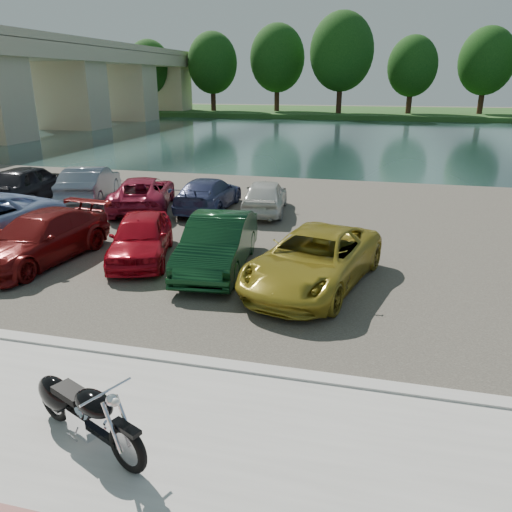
{
  "coord_description": "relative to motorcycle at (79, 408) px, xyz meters",
  "views": [
    {
      "loc": [
        2.95,
        -5.19,
        4.79
      ],
      "look_at": [
        0.44,
        4.94,
        1.1
      ],
      "focal_mm": 35.0,
      "sensor_mm": 36.0,
      "label": 1
    }
  ],
  "objects": [
    {
      "name": "river",
      "position": [
        0.78,
        40.22,
        -0.56
      ],
      "size": [
        120.0,
        40.0,
        0.0
      ],
      "primitive_type": "cube",
      "color": "#172A29",
      "rests_on": "ground"
    },
    {
      "name": "kerb",
      "position": [
        0.78,
        2.22,
        -0.49
      ],
      "size": [
        60.0,
        0.3,
        0.14
      ],
      "primitive_type": "cube",
      "color": "#ABA8A1",
      "rests_on": "ground"
    },
    {
      "name": "promenade",
      "position": [
        0.78,
        -0.78,
        -0.51
      ],
      "size": [
        60.0,
        6.0,
        0.1
      ],
      "primitive_type": "cube",
      "color": "#ABA8A1",
      "rests_on": "ground"
    },
    {
      "name": "car_6",
      "position": [
        2.37,
        6.33,
        0.16
      ],
      "size": [
        3.35,
        5.27,
        1.35
      ],
      "primitive_type": "imported",
      "rotation": [
        0.0,
        0.0,
        -0.24
      ],
      "color": "#A18D25",
      "rests_on": "parking_lot"
    },
    {
      "name": "motorcycle",
      "position": [
        0.0,
        0.0,
        0.0
      ],
      "size": [
        2.2,
        1.17,
        1.05
      ],
      "rotation": [
        0.0,
        0.0,
        -0.42
      ],
      "color": "black",
      "rests_on": "promenade"
    },
    {
      "name": "bridge",
      "position": [
        -27.22,
        41.24,
        4.96
      ],
      "size": [
        7.0,
        56.0,
        8.55
      ],
      "color": "#C9AE8B",
      "rests_on": "ground"
    },
    {
      "name": "car_8",
      "position": [
        -10.15,
        12.42,
        0.24
      ],
      "size": [
        2.05,
        4.59,
        1.53
      ],
      "primitive_type": "imported",
      "rotation": [
        0.0,
        0.0,
        3.2
      ],
      "color": "black",
      "rests_on": "parking_lot"
    },
    {
      "name": "car_5",
      "position": [
        -0.24,
        6.86,
        0.18
      ],
      "size": [
        1.9,
        4.4,
        1.41
      ],
      "primitive_type": "imported",
      "rotation": [
        0.0,
        0.0,
        0.1
      ],
      "color": "#0E3319",
      "rests_on": "parking_lot"
    },
    {
      "name": "car_10",
      "position": [
        -5.05,
        12.33,
        0.11
      ],
      "size": [
        3.36,
        4.97,
        1.27
      ],
      "primitive_type": "imported",
      "rotation": [
        0.0,
        0.0,
        3.44
      ],
      "color": "maroon",
      "rests_on": "parking_lot"
    },
    {
      "name": "car_9",
      "position": [
        -7.78,
        13.07,
        0.2
      ],
      "size": [
        2.66,
        4.64,
        1.45
      ],
      "primitive_type": "imported",
      "rotation": [
        0.0,
        0.0,
        3.42
      ],
      "color": "slate",
      "rests_on": "parking_lot"
    },
    {
      "name": "far_trees",
      "position": [
        5.14,
        66.01,
        6.93
      ],
      "size": [
        70.25,
        10.68,
        12.52
      ],
      "color": "#361D13",
      "rests_on": "far_bank"
    },
    {
      "name": "parking_lot",
      "position": [
        0.78,
        11.22,
        -0.54
      ],
      "size": [
        60.0,
        18.0,
        0.04
      ],
      "primitive_type": "cube",
      "color": "#3F3A33",
      "rests_on": "ground"
    },
    {
      "name": "car_3",
      "position": [
        -5.15,
        6.25,
        0.14
      ],
      "size": [
        2.33,
        4.72,
        1.32
      ],
      "primitive_type": "imported",
      "rotation": [
        0.0,
        0.0,
        -0.11
      ],
      "color": "maroon",
      "rests_on": "parking_lot"
    },
    {
      "name": "ground",
      "position": [
        0.78,
        0.22,
        -0.56
      ],
      "size": [
        200.0,
        200.0,
        0.0
      ],
      "primitive_type": "plane",
      "color": "#595447",
      "rests_on": "ground"
    },
    {
      "name": "car_12",
      "position": [
        -0.37,
        12.97,
        0.11
      ],
      "size": [
        1.92,
        3.88,
        1.27
      ],
      "primitive_type": "imported",
      "rotation": [
        0.0,
        0.0,
        3.26
      ],
      "color": "silver",
      "rests_on": "parking_lot"
    },
    {
      "name": "car_4",
      "position": [
        -2.55,
        7.08,
        0.12
      ],
      "size": [
        2.6,
        4.06,
        1.29
      ],
      "primitive_type": "imported",
      "rotation": [
        0.0,
        0.0,
        0.31
      ],
      "color": "#AE0B1A",
      "rests_on": "parking_lot"
    },
    {
      "name": "car_11",
      "position": [
        -2.58,
        12.87,
        0.1
      ],
      "size": [
        1.75,
        4.26,
        1.23
      ],
      "primitive_type": "imported",
      "rotation": [
        0.0,
        0.0,
        3.15
      ],
      "color": "navy",
      "rests_on": "parking_lot"
    },
    {
      "name": "far_bank",
      "position": [
        0.78,
        72.22,
        -0.26
      ],
      "size": [
        120.0,
        24.0,
        0.6
      ],
      "primitive_type": "cube",
      "color": "#234518",
      "rests_on": "ground"
    }
  ]
}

